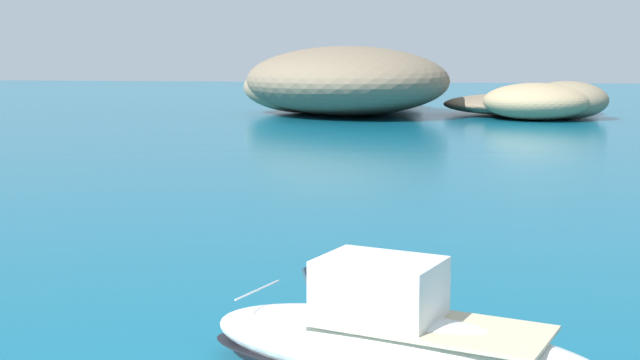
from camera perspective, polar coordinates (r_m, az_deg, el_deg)
The scene contains 3 objects.
islet_large at distance 88.74m, azimuth 1.33°, elevation 6.45°, with size 28.49×37.67×6.88m.
islet_small at distance 85.38m, azimuth 14.16°, elevation 5.06°, with size 21.34×23.83×3.56m.
motorboat_white at distance 14.76m, azimuth 5.14°, elevation -10.86°, with size 7.63×4.21×2.16m.
Camera 1 is at (4.54, -10.94, 5.50)m, focal length 47.74 mm.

